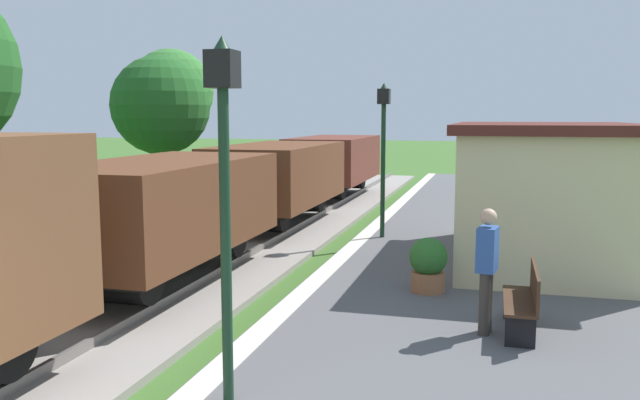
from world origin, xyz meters
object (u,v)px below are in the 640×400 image
object	(u,v)px
freight_train	(221,193)
lamp_post_near	(224,155)
bench_near_hut	(525,299)
person_waiting	(487,266)
station_hut	(543,192)
bench_down_platform	(510,203)
lamp_post_far	(383,132)
tree_field_left	(161,106)
potted_planter	(428,264)
tree_field_distant	(171,92)

from	to	relation	value
freight_train	lamp_post_near	world-z (taller)	lamp_post_near
bench_near_hut	person_waiting	size ratio (longest dim) A/B	0.88
person_waiting	bench_near_hut	bearing A→B (deg)	-153.92
station_hut	bench_near_hut	distance (m)	4.95
bench_down_platform	lamp_post_far	bearing A→B (deg)	-129.52
freight_train	tree_field_left	world-z (taller)	tree_field_left
bench_near_hut	person_waiting	world-z (taller)	person_waiting
bench_near_hut	potted_planter	xyz separation A→B (m)	(-1.47, 1.77, 0.00)
bench_down_platform	tree_field_distant	size ratio (longest dim) A/B	0.25
lamp_post_near	freight_train	bearing A→B (deg)	113.97
freight_train	tree_field_left	bearing A→B (deg)	130.47
tree_field_left	tree_field_distant	size ratio (longest dim) A/B	0.83
station_hut	tree_field_distant	size ratio (longest dim) A/B	0.97
lamp_post_near	bench_down_platform	bearing A→B (deg)	77.02
lamp_post_near	tree_field_distant	bearing A→B (deg)	119.01
station_hut	lamp_post_near	xyz separation A→B (m)	(-3.55, -7.86, 1.15)
lamp_post_near	bench_near_hut	bearing A→B (deg)	44.93
station_hut	person_waiting	size ratio (longest dim) A/B	3.39
bench_down_platform	potted_planter	world-z (taller)	potted_planter
person_waiting	tree_field_distant	world-z (taller)	tree_field_distant
freight_train	bench_down_platform	size ratio (longest dim) A/B	17.33
freight_train	lamp_post_far	bearing A→B (deg)	34.00
bench_down_platform	tree_field_left	distance (m)	10.66
tree_field_distant	station_hut	bearing A→B (deg)	-39.12
freight_train	potted_planter	xyz separation A→B (m)	(4.81, -2.50, -0.76)
freight_train	potted_planter	distance (m)	5.47
freight_train	tree_field_distant	world-z (taller)	tree_field_distant
freight_train	person_waiting	bearing A→B (deg)	-37.43
potted_planter	lamp_post_far	world-z (taller)	lamp_post_far
freight_train	lamp_post_far	distance (m)	4.13
tree_field_left	station_hut	bearing A→B (deg)	-20.69
freight_train	station_hut	world-z (taller)	station_hut
bench_near_hut	potted_planter	size ratio (longest dim) A/B	1.64
freight_train	bench_near_hut	bearing A→B (deg)	-34.21
bench_near_hut	lamp_post_far	bearing A→B (deg)	115.17
freight_train	potted_planter	bearing A→B (deg)	-27.44
bench_near_hut	lamp_post_near	bearing A→B (deg)	-135.07
lamp_post_far	person_waiting	bearing A→B (deg)	-69.09
bench_near_hut	lamp_post_far	world-z (taller)	lamp_post_far
potted_planter	tree_field_left	distance (m)	11.61
person_waiting	bench_down_platform	bearing A→B (deg)	-82.57
tree_field_left	tree_field_distant	world-z (taller)	tree_field_distant
tree_field_distant	bench_near_hut	bearing A→B (deg)	-49.99
lamp_post_near	lamp_post_far	xyz separation A→B (m)	(0.00, 9.49, 0.00)
freight_train	tree_field_left	distance (m)	6.39
person_waiting	tree_field_left	size ratio (longest dim) A/B	0.34
bench_near_hut	tree_field_left	distance (m)	13.83
station_hut	lamp_post_near	world-z (taller)	lamp_post_near
lamp_post_far	tree_field_distant	xyz separation A→B (m)	(-10.86, 10.10, 1.38)
freight_train	bench_near_hut	size ratio (longest dim) A/B	17.33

